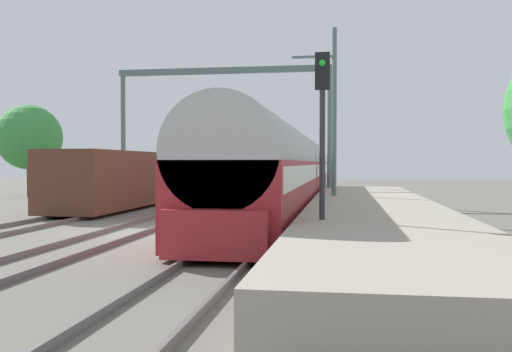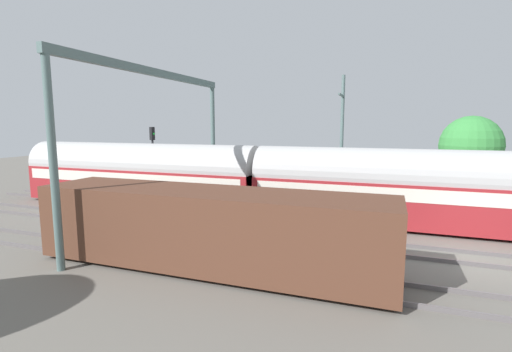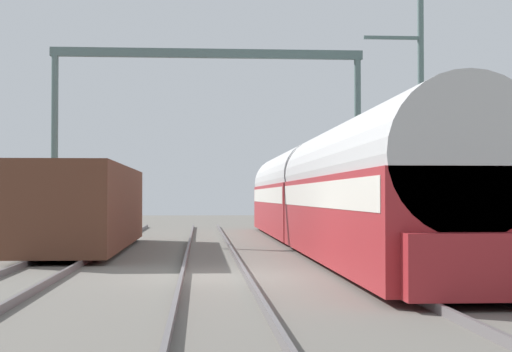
# 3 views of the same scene
# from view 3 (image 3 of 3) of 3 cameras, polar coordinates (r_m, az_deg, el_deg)

# --- Properties ---
(ground) EXTENTS (120.00, 120.00, 0.00)m
(ground) POSITION_cam_3_polar(r_m,az_deg,el_deg) (18.94, -2.98, -7.03)
(ground) COLOR #68635C
(track_far_west) EXTENTS (1.52, 60.00, 0.16)m
(track_far_west) POSITION_cam_3_polar(r_m,az_deg,el_deg) (19.32, -15.50, -6.64)
(track_far_west) COLOR #625C5E
(track_far_west) RESTS_ON ground
(track_west) EXTENTS (1.52, 60.00, 0.16)m
(track_west) POSITION_cam_3_polar(r_m,az_deg,el_deg) (18.94, -2.98, -6.79)
(track_west) COLOR #625C5E
(track_west) RESTS_ON ground
(track_east) EXTENTS (1.52, 60.00, 0.16)m
(track_east) POSITION_cam_3_polar(r_m,az_deg,el_deg) (19.45, 9.45, -6.63)
(track_east) COLOR #625C5E
(track_east) RESTS_ON ground
(passenger_train) EXTENTS (2.93, 32.85, 3.82)m
(passenger_train) POSITION_cam_3_polar(r_m,az_deg,el_deg) (29.64, 4.76, -1.19)
(passenger_train) COLOR maroon
(passenger_train) RESTS_ON ground
(freight_car) EXTENTS (2.80, 13.00, 2.70)m
(freight_car) POSITION_cam_3_polar(r_m,az_deg,el_deg) (28.50, -11.69, -2.16)
(freight_car) COLOR #563323
(freight_car) RESTS_ON ground
(person_crossing) EXTENTS (0.46, 0.38, 1.73)m
(person_crossing) POSITION_cam_3_polar(r_m,az_deg,el_deg) (33.86, 5.95, -2.81)
(person_crossing) COLOR #2F2F2F
(person_crossing) RESTS_ON ground
(railway_signal_far) EXTENTS (0.36, 0.30, 5.00)m
(railway_signal_far) POSITION_cam_3_polar(r_m,az_deg,el_deg) (38.33, 5.68, 0.61)
(railway_signal_far) COLOR #2D2D33
(railway_signal_far) RESTS_ON ground
(catenary_gantry) EXTENTS (12.72, 0.28, 7.86)m
(catenary_gantry) POSITION_cam_3_polar(r_m,az_deg,el_deg) (33.38, -3.37, 5.11)
(catenary_gantry) COLOR slate
(catenary_gantry) RESTS_ON ground
(catenary_pole_east_mid) EXTENTS (1.90, 0.20, 8.00)m
(catenary_pole_east_mid) POSITION_cam_3_polar(r_m,az_deg,el_deg) (25.98, 11.35, 3.68)
(catenary_pole_east_mid) COLOR slate
(catenary_pole_east_mid) RESTS_ON ground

